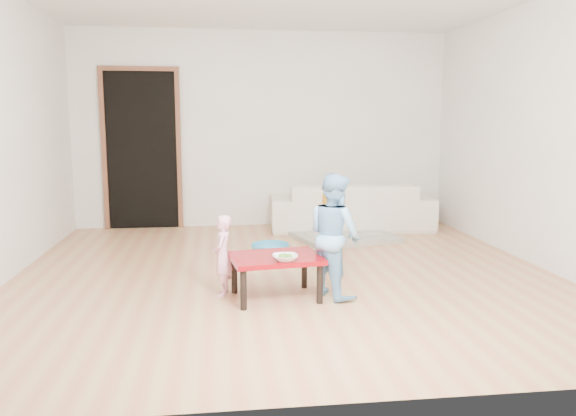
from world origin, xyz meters
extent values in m
cube|color=#B6744E|center=(0.00, 0.00, 0.00)|extent=(5.00, 5.00, 0.01)
cube|color=white|center=(0.00, 2.50, 1.30)|extent=(5.00, 0.02, 2.60)
cube|color=white|center=(2.50, 0.00, 1.30)|extent=(0.02, 5.00, 2.60)
imported|color=beige|center=(1.12, 2.05, 0.31)|extent=(2.16, 0.96, 0.62)
cube|color=orange|center=(0.85, 1.83, 0.46)|extent=(0.53, 0.50, 0.12)
imported|color=white|center=(-0.11, -0.93, 0.38)|extent=(0.19, 0.19, 0.05)
imported|color=pink|center=(-0.59, -0.61, 0.33)|extent=(0.19, 0.26, 0.67)
imported|color=#61B5E2|center=(0.31, -0.73, 0.50)|extent=(0.56, 0.61, 1.01)
imported|color=#3395C1|center=(-0.08, 0.69, 0.06)|extent=(0.40, 0.40, 0.13)
camera|label=1|loc=(-0.62, -5.10, 1.42)|focal=35.00mm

